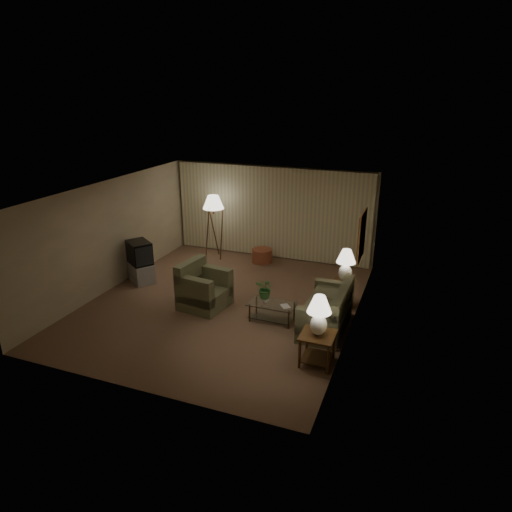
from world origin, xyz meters
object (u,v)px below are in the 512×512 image
(table_lamp_far, at_px, (346,262))
(tv_cabinet, at_px, (141,272))
(table_lamp_near, at_px, (319,312))
(coffee_table, at_px, (272,309))
(sofa, at_px, (326,312))
(armchair, at_px, (205,290))
(vase, at_px, (266,299))
(ottoman, at_px, (262,255))
(crt_tv, at_px, (139,252))
(side_table_far, at_px, (344,289))
(side_table_near, at_px, (317,343))
(floor_lamp, at_px, (214,226))

(table_lamp_far, relative_size, tv_cabinet, 0.82)
(table_lamp_near, xyz_separation_m, coffee_table, (-1.30, 1.25, -0.77))
(sofa, distance_m, table_lamp_far, 1.43)
(armchair, distance_m, coffee_table, 1.68)
(sofa, bearing_deg, vase, -85.05)
(ottoman, bearing_deg, coffee_table, -66.40)
(coffee_table, bearing_deg, tv_cabinet, 167.76)
(vase, bearing_deg, crt_tv, 167.29)
(ottoman, bearing_deg, tv_cabinet, -135.34)
(vase, bearing_deg, sofa, 4.40)
(side_table_far, distance_m, tv_cabinet, 5.23)
(sofa, bearing_deg, table_lamp_near, 6.89)
(coffee_table, height_order, crt_tv, crt_tv)
(side_table_near, xyz_separation_m, vase, (-1.45, 1.25, 0.08))
(floor_lamp, bearing_deg, ottoman, 5.57)
(table_lamp_near, relative_size, vase, 4.68)
(ottoman, distance_m, vase, 3.54)
(side_table_far, height_order, vase, side_table_far)
(side_table_near, distance_m, floor_lamp, 6.09)
(side_table_far, height_order, tv_cabinet, side_table_far)
(side_table_far, bearing_deg, armchair, -157.12)
(crt_tv, bearing_deg, vase, 22.58)
(table_lamp_near, relative_size, ottoman, 1.31)
(sofa, relative_size, ottoman, 2.93)
(side_table_far, xyz_separation_m, table_lamp_near, (0.00, -2.60, 0.65))
(vase, bearing_deg, table_lamp_near, -40.79)
(tv_cabinet, height_order, vase, vase)
(ottoman, bearing_deg, floor_lamp, -174.43)
(armchair, height_order, ottoman, armchair)
(side_table_near, bearing_deg, table_lamp_near, 123.69)
(armchair, xyz_separation_m, side_table_far, (2.97, 1.25, -0.03))
(floor_lamp, bearing_deg, crt_tv, -113.99)
(table_lamp_far, bearing_deg, coffee_table, -133.88)
(side_table_far, distance_m, crt_tv, 5.24)
(crt_tv, bearing_deg, tv_cabinet, 0.00)
(vase, bearing_deg, coffee_table, 0.00)
(floor_lamp, distance_m, vase, 4.19)
(table_lamp_far, bearing_deg, side_table_far, 90.00)
(armchair, relative_size, coffee_table, 1.24)
(floor_lamp, bearing_deg, side_table_far, -23.22)
(table_lamp_near, distance_m, coffee_table, 1.96)
(side_table_near, bearing_deg, crt_tv, 158.04)
(side_table_near, bearing_deg, armchair, 155.57)
(table_lamp_far, relative_size, vase, 4.68)
(table_lamp_near, relative_size, table_lamp_far, 1.00)
(side_table_near, bearing_deg, tv_cabinet, 158.04)
(side_table_far, distance_m, ottoman, 3.35)
(sofa, bearing_deg, armchair, -89.41)
(table_lamp_near, bearing_deg, side_table_far, 90.00)
(vase, bearing_deg, table_lamp_far, 42.99)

